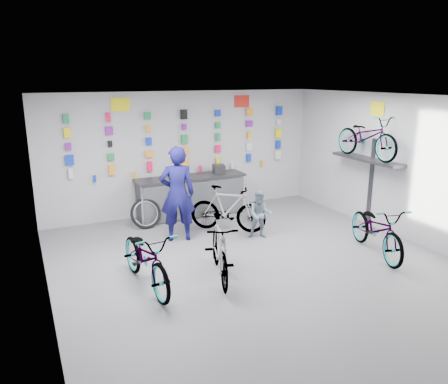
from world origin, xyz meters
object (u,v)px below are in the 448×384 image
counter (191,197)px  bike_left (146,258)px  customer (260,214)px  bike_service (228,209)px  bike_center (220,249)px  clerk (177,194)px  bike_right (377,229)px

counter → bike_left: size_ratio=1.41×
counter → bike_left: 3.79m
bike_left → customer: size_ratio=1.85×
bike_service → bike_center: bearing=-169.0°
bike_center → clerk: clerk is taller
bike_center → clerk: (-0.03, 2.01, 0.47)m
bike_left → bike_center: (1.21, -0.21, 0.02)m
bike_right → bike_service: bearing=145.8°
counter → bike_service: bearing=-76.1°
bike_right → customer: bearing=148.4°
counter → bike_center: (-0.81, -3.41, 0.04)m
clerk → bike_left: bearing=71.6°
bike_center → bike_left: bearing=-172.4°
bike_service → customer: customer is taller
clerk → customer: bearing=173.1°
bike_left → customer: bearing=17.4°
bike_right → bike_center: bearing=-170.5°
bike_center → bike_service: size_ratio=1.02×
bike_right → customer: (-1.58, 1.72, 0.01)m
bike_center → customer: bike_center is taller
bike_left → customer: customer is taller
bike_service → customer: (0.43, -0.68, 0.00)m
bike_center → bike_service: 2.35m
bike_center → bike_service: (1.14, 2.05, -0.01)m
bike_left → bike_center: bike_center is taller
counter → bike_center: 3.50m
bike_service → customer: bearing=-107.6°
counter → bike_service: size_ratio=1.58×
counter → customer: (0.77, -2.04, 0.03)m
bike_left → clerk: (1.18, 1.80, 0.49)m
bike_left → bike_right: bike_right is taller
customer → clerk: bearing=-174.1°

